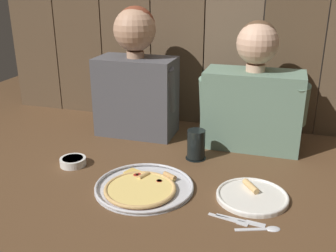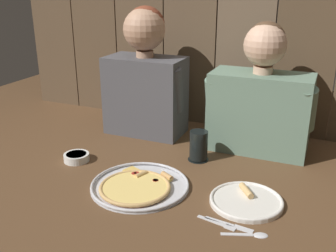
# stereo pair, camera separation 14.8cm
# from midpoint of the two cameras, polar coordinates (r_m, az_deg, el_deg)

# --- Properties ---
(ground_plane) EXTENTS (3.20, 3.20, 0.00)m
(ground_plane) POSITION_cam_midpoint_polar(r_m,az_deg,el_deg) (1.47, -3.49, -8.05)
(ground_plane) COLOR brown
(pizza_tray) EXTENTS (0.36, 0.36, 0.03)m
(pizza_tray) POSITION_cam_midpoint_polar(r_m,az_deg,el_deg) (1.41, -6.75, -8.96)
(pizza_tray) COLOR silver
(pizza_tray) RESTS_ON ground
(dinner_plate) EXTENTS (0.25, 0.25, 0.03)m
(dinner_plate) POSITION_cam_midpoint_polar(r_m,az_deg,el_deg) (1.37, 9.17, -10.15)
(dinner_plate) COLOR white
(dinner_plate) RESTS_ON ground
(drinking_glass) EXTENTS (0.09, 0.09, 0.13)m
(drinking_glass) POSITION_cam_midpoint_polar(r_m,az_deg,el_deg) (1.61, 1.51, -2.81)
(drinking_glass) COLOR black
(drinking_glass) RESTS_ON ground
(dipping_bowl) EXTENTS (0.10, 0.10, 0.03)m
(dipping_bowl) POSITION_cam_midpoint_polar(r_m,az_deg,el_deg) (1.63, -16.30, -5.03)
(dipping_bowl) COLOR white
(dipping_bowl) RESTS_ON ground
(table_fork) EXTENTS (0.13, 0.04, 0.01)m
(table_fork) POSITION_cam_midpoint_polar(r_m,az_deg,el_deg) (1.25, 5.66, -13.57)
(table_fork) COLOR silver
(table_fork) RESTS_ON ground
(table_knife) EXTENTS (0.16, 0.04, 0.01)m
(table_knife) POSITION_cam_midpoint_polar(r_m,az_deg,el_deg) (1.25, 7.21, -13.61)
(table_knife) COLOR silver
(table_knife) RESTS_ON ground
(table_spoon) EXTENTS (0.14, 0.07, 0.01)m
(table_spoon) POSITION_cam_midpoint_polar(r_m,az_deg,el_deg) (1.22, 10.71, -14.60)
(table_spoon) COLOR silver
(table_spoon) RESTS_ON ground
(diner_left) EXTENTS (0.40, 0.20, 0.60)m
(diner_left) POSITION_cam_midpoint_polar(r_m,az_deg,el_deg) (1.83, -7.04, 7.19)
(diner_left) COLOR #4C4C51
(diner_left) RESTS_ON ground
(diner_right) EXTENTS (0.45, 0.21, 0.55)m
(diner_right) POSITION_cam_midpoint_polar(r_m,az_deg,el_deg) (1.70, 9.97, 4.58)
(diner_right) COLOR slate
(diner_right) RESTS_ON ground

